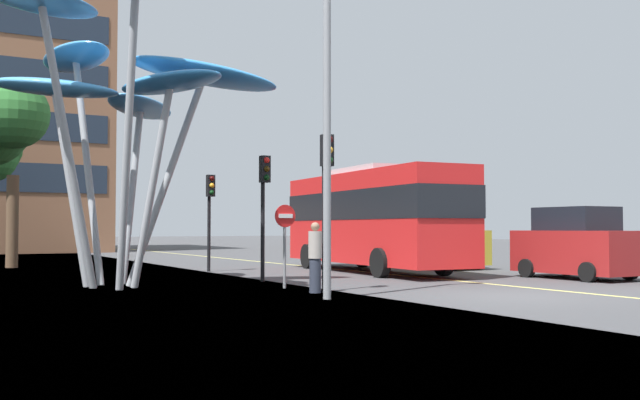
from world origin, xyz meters
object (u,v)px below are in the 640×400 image
object	(u,v)px
red_bus	(372,215)
leaf_sculpture	(122,69)
street_lamp	(336,58)
traffic_light_kerb_near	(326,178)
pedestrian	(315,257)
traffic_light_island_mid	(210,201)
car_parked_mid	(576,245)
car_parked_far	(438,242)
no_entry_sign	(285,232)
traffic_light_kerb_far	(264,191)

from	to	relation	value
red_bus	leaf_sculpture	world-z (taller)	leaf_sculpture
red_bus	street_lamp	distance (m)	10.63
red_bus	traffic_light_kerb_near	size ratio (longest dim) A/B	2.60
red_bus	pedestrian	bearing A→B (deg)	-132.82
traffic_light_island_mid	car_parked_mid	size ratio (longest dim) A/B	0.90
red_bus	car_parked_mid	size ratio (longest dim) A/B	2.60
car_parked_mid	leaf_sculpture	bearing A→B (deg)	164.15
traffic_light_kerb_near	car_parked_far	size ratio (longest dim) A/B	0.96
leaf_sculpture	no_entry_sign	size ratio (longest dim) A/B	3.89
street_lamp	leaf_sculpture	bearing A→B (deg)	121.46
traffic_light_kerb_near	car_parked_mid	distance (m)	9.43
street_lamp	traffic_light_kerb_far	bearing A→B (deg)	82.24
car_parked_far	no_entry_sign	bearing A→B (deg)	-149.68
car_parked_far	leaf_sculpture	bearing A→B (deg)	-166.98
leaf_sculpture	street_lamp	size ratio (longest dim) A/B	0.97
red_bus	pedestrian	distance (m)	8.79
car_parked_far	traffic_light_island_mid	bearing A→B (deg)	165.10
car_parked_far	pedestrian	size ratio (longest dim) A/B	2.37
car_parked_mid	car_parked_far	size ratio (longest dim) A/B	0.96
traffic_light_kerb_far	car_parked_far	world-z (taller)	traffic_light_kerb_far
leaf_sculpture	pedestrian	size ratio (longest dim) A/B	4.96
red_bus	car_parked_mid	bearing A→B (deg)	-58.46
car_parked_far	street_lamp	bearing A→B (deg)	-138.51
leaf_sculpture	car_parked_far	bearing A→B (deg)	13.02
traffic_light_kerb_near	car_parked_far	bearing A→B (deg)	37.63
car_parked_mid	car_parked_far	bearing A→B (deg)	90.06
leaf_sculpture	traffic_light_kerb_near	size ratio (longest dim) A/B	2.18
street_lamp	pedestrian	world-z (taller)	street_lamp
traffic_light_island_mid	pedestrian	size ratio (longest dim) A/B	2.04
traffic_light_kerb_near	traffic_light_kerb_far	distance (m)	3.87
car_parked_mid	pedestrian	size ratio (longest dim) A/B	2.27
traffic_light_kerb_far	leaf_sculpture	bearing A→B (deg)	177.73
traffic_light_kerb_near	no_entry_sign	size ratio (longest dim) A/B	1.78
traffic_light_island_mid	car_parked_mid	bearing A→B (deg)	-46.48
leaf_sculpture	no_entry_sign	xyz separation A→B (m)	(3.72, -2.56, -4.47)
traffic_light_kerb_far	traffic_light_island_mid	size ratio (longest dim) A/B	1.06
car_parked_far	pedestrian	world-z (taller)	car_parked_far
traffic_light_kerb_far	car_parked_far	size ratio (longest dim) A/B	0.91
traffic_light_island_mid	car_parked_mid	xyz separation A→B (m)	(8.76, -9.23, -1.52)
traffic_light_island_mid	no_entry_sign	distance (m)	8.11
car_parked_mid	no_entry_sign	world-z (taller)	car_parked_mid
traffic_light_kerb_near	no_entry_sign	bearing A→B (deg)	105.93
red_bus	traffic_light_kerb_near	bearing A→B (deg)	-131.44
traffic_light_kerb_far	street_lamp	size ratio (longest dim) A/B	0.42
red_bus	car_parked_far	distance (m)	3.94
traffic_light_island_mid	pedestrian	distance (m)	9.75
leaf_sculpture	traffic_light_kerb_far	world-z (taller)	leaf_sculpture
traffic_light_kerb_far	no_entry_sign	bearing A→B (deg)	-101.87
traffic_light_kerb_near	no_entry_sign	distance (m)	2.05
traffic_light_kerb_far	car_parked_mid	distance (m)	10.01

